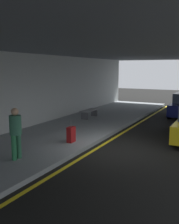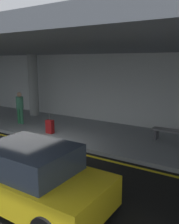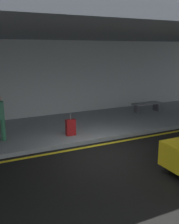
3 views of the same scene
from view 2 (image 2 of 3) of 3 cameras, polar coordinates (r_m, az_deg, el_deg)
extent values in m
plane|color=black|center=(10.11, -13.67, -8.47)|extent=(60.00, 60.00, 0.00)
cube|color=gray|center=(12.31, -3.20, -4.17)|extent=(26.00, 4.20, 0.15)
cube|color=yellow|center=(10.60, -10.75, -7.37)|extent=(26.00, 0.14, 0.01)
cylinder|color=gray|center=(15.46, -12.75, 5.95)|extent=(0.58, 0.58, 3.65)
cube|color=slate|center=(11.46, -4.94, 14.24)|extent=(28.00, 13.20, 0.30)
cube|color=#B4BAB7|center=(13.81, 2.22, 5.28)|extent=(26.00, 0.30, 3.80)
cube|color=yellow|center=(6.37, -13.92, -15.43)|extent=(4.10, 1.80, 0.70)
cube|color=#2D3847|center=(6.03, -13.56, -10.19)|extent=(2.10, 1.60, 0.60)
cylinder|color=black|center=(6.29, 1.14, -17.80)|extent=(0.64, 0.22, 0.64)
cylinder|color=black|center=(7.89, -16.17, -11.92)|extent=(0.64, 0.22, 0.64)
cylinder|color=#277244|center=(13.73, -15.88, -0.86)|extent=(0.16, 0.16, 0.82)
cylinder|color=#2D6948|center=(13.57, -15.26, -0.97)|extent=(0.16, 0.16, 0.82)
cylinder|color=#326D52|center=(13.51, -15.73, 2.07)|extent=(0.38, 0.38, 0.62)
sphere|color=tan|center=(13.45, -15.83, 3.87)|extent=(0.24, 0.24, 0.24)
cube|color=maroon|center=(11.57, -9.08, -3.34)|extent=(0.36, 0.22, 0.62)
cylinder|color=slate|center=(11.47, -9.15, -1.16)|extent=(0.02, 0.02, 0.28)
cube|color=slate|center=(10.80, 18.32, -4.10)|extent=(1.60, 0.50, 0.06)
cube|color=#4C4C51|center=(11.02, 15.12, -4.90)|extent=(0.10, 0.40, 0.42)
camera|label=1|loc=(16.35, -47.32, 6.63)|focal=41.78mm
camera|label=3|loc=(11.03, -61.06, 5.64)|focal=41.86mm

